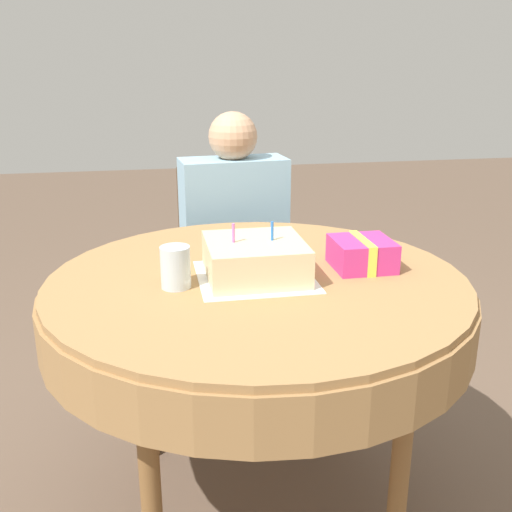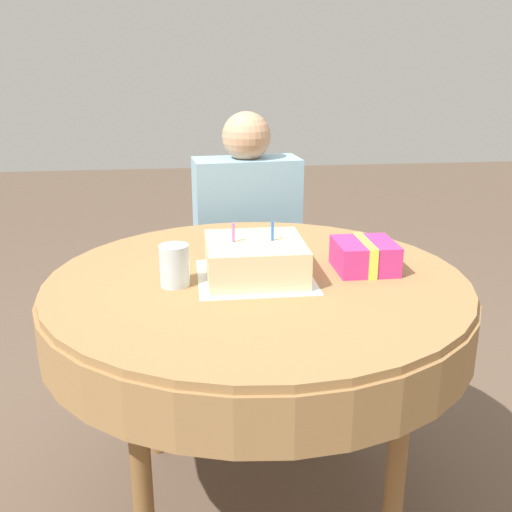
{
  "view_description": "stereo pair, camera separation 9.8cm",
  "coord_description": "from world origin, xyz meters",
  "px_view_note": "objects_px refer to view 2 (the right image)",
  "views": [
    {
      "loc": [
        -0.28,
        -1.5,
        1.32
      ],
      "look_at": [
        -0.0,
        0.0,
        0.82
      ],
      "focal_mm": 42.0,
      "sensor_mm": 36.0,
      "label": 1
    },
    {
      "loc": [
        -0.19,
        -1.51,
        1.32
      ],
      "look_at": [
        -0.0,
        0.0,
        0.82
      ],
      "focal_mm": 42.0,
      "sensor_mm": 36.0,
      "label": 2
    }
  ],
  "objects_px": {
    "person": "(248,227)",
    "chair": "(244,264)",
    "drinking_glass": "(174,265)",
    "birthday_cake": "(255,259)",
    "gift_box": "(365,256)"
  },
  "relations": [
    {
      "from": "chair",
      "to": "drinking_glass",
      "type": "height_order",
      "value": "chair"
    },
    {
      "from": "birthday_cake",
      "to": "drinking_glass",
      "type": "distance_m",
      "value": 0.22
    },
    {
      "from": "birthday_cake",
      "to": "gift_box",
      "type": "bearing_deg",
      "value": 3.83
    },
    {
      "from": "person",
      "to": "gift_box",
      "type": "distance_m",
      "value": 0.81
    },
    {
      "from": "chair",
      "to": "drinking_glass",
      "type": "xyz_separation_m",
      "value": [
        -0.27,
        -0.92,
        0.33
      ]
    },
    {
      "from": "birthday_cake",
      "to": "drinking_glass",
      "type": "relative_size",
      "value": 2.37
    },
    {
      "from": "gift_box",
      "to": "birthday_cake",
      "type": "bearing_deg",
      "value": -176.17
    },
    {
      "from": "drinking_glass",
      "to": "person",
      "type": "bearing_deg",
      "value": 71.28
    },
    {
      "from": "person",
      "to": "chair",
      "type": "bearing_deg",
      "value": 90.0
    },
    {
      "from": "chair",
      "to": "gift_box",
      "type": "bearing_deg",
      "value": -78.59
    },
    {
      "from": "person",
      "to": "gift_box",
      "type": "xyz_separation_m",
      "value": [
        0.25,
        -0.77,
        0.12
      ]
    },
    {
      "from": "person",
      "to": "birthday_cake",
      "type": "bearing_deg",
      "value": -99.76
    },
    {
      "from": "birthday_cake",
      "to": "person",
      "type": "bearing_deg",
      "value": 85.33
    },
    {
      "from": "person",
      "to": "drinking_glass",
      "type": "bearing_deg",
      "value": -113.81
    },
    {
      "from": "chair",
      "to": "gift_box",
      "type": "distance_m",
      "value": 0.95
    }
  ]
}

